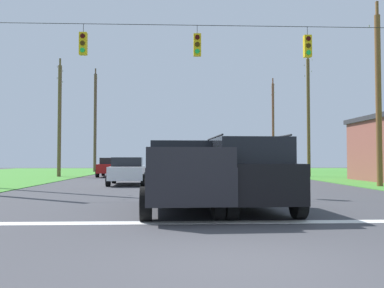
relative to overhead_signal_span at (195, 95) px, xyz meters
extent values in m
plane|color=#3D3D42|center=(0.11, -11.49, -4.15)|extent=(120.00, 120.00, 0.00)
cube|color=white|center=(0.11, -7.88, -4.14)|extent=(15.90, 0.45, 0.01)
cube|color=white|center=(0.11, -1.88, -4.14)|extent=(2.50, 0.15, 0.01)
cube|color=white|center=(0.11, 4.78, -4.14)|extent=(2.50, 0.15, 0.01)
cube|color=white|center=(0.11, 13.40, -4.14)|extent=(2.50, 0.15, 0.01)
cylinder|color=black|center=(-0.01, 0.00, 3.01)|extent=(18.44, 0.02, 0.02)
cylinder|color=black|center=(-4.74, 0.00, 2.82)|extent=(0.02, 0.02, 0.38)
cube|color=yellow|center=(-4.74, 0.00, 2.16)|extent=(0.32, 0.24, 0.95)
cylinder|color=#310503|center=(-4.74, -0.14, 2.45)|extent=(0.20, 0.04, 0.20)
cylinder|color=#352203|center=(-4.74, -0.14, 2.15)|extent=(0.20, 0.04, 0.20)
cylinder|color=green|center=(-4.74, -0.14, 1.85)|extent=(0.20, 0.04, 0.20)
cylinder|color=black|center=(0.09, 0.00, 2.82)|extent=(0.02, 0.02, 0.38)
cube|color=yellow|center=(0.09, 0.00, 2.16)|extent=(0.32, 0.24, 0.95)
cylinder|color=#310503|center=(0.09, -0.14, 2.45)|extent=(0.20, 0.04, 0.20)
cylinder|color=#352203|center=(0.09, -0.14, 2.15)|extent=(0.20, 0.04, 0.20)
cylinder|color=green|center=(0.09, -0.14, 1.85)|extent=(0.20, 0.04, 0.20)
cylinder|color=black|center=(4.86, 0.00, 2.82)|extent=(0.02, 0.02, 0.38)
cube|color=yellow|center=(4.86, 0.00, 2.16)|extent=(0.32, 0.24, 0.95)
cylinder|color=#310503|center=(4.86, -0.14, 2.45)|extent=(0.20, 0.04, 0.20)
cylinder|color=#352203|center=(4.86, -0.14, 2.15)|extent=(0.20, 0.04, 0.20)
cylinder|color=green|center=(4.86, -0.14, 1.85)|extent=(0.20, 0.04, 0.20)
cube|color=black|center=(-0.60, -5.72, -3.32)|extent=(2.25, 5.49, 0.85)
cube|color=black|center=(-0.63, -5.07, -2.55)|extent=(1.94, 1.98, 0.70)
cube|color=black|center=(-1.48, -7.11, -2.67)|extent=(0.21, 2.38, 0.45)
cube|color=black|center=(0.40, -7.03, -2.67)|extent=(0.21, 2.38, 0.45)
cube|color=black|center=(-0.48, -8.37, -2.67)|extent=(1.96, 0.19, 0.45)
cylinder|color=black|center=(-1.69, -3.93, -3.75)|extent=(0.32, 0.81, 0.80)
cylinder|color=black|center=(0.31, -3.84, -3.75)|extent=(0.32, 0.81, 0.80)
cylinder|color=black|center=(-1.52, -7.60, -3.75)|extent=(0.32, 0.81, 0.80)
cylinder|color=black|center=(0.48, -7.51, -3.75)|extent=(0.32, 0.81, 0.80)
cube|color=black|center=(1.08, -5.84, -3.29)|extent=(2.17, 4.88, 0.95)
cube|color=black|center=(1.09, -5.99, -2.49)|extent=(1.95, 3.28, 0.65)
cylinder|color=black|center=(0.24, -6.03, -2.12)|extent=(0.18, 2.72, 0.05)
cylinder|color=black|center=(1.94, -5.95, -2.12)|extent=(0.18, 2.72, 0.05)
cylinder|color=black|center=(0.03, -4.26, -3.77)|extent=(0.29, 0.77, 0.76)
cylinder|color=black|center=(1.98, -4.17, -3.77)|extent=(0.29, 0.77, 0.76)
cylinder|color=black|center=(0.18, -7.52, -3.77)|extent=(0.29, 0.77, 0.76)
cylinder|color=black|center=(2.13, -7.43, -3.77)|extent=(0.29, 0.77, 0.76)
cube|color=silver|center=(-3.50, 5.62, -3.48)|extent=(1.99, 4.38, 0.70)
cube|color=black|center=(-3.50, 5.62, -2.88)|extent=(1.71, 2.17, 0.50)
cylinder|color=black|center=(-4.47, 7.00, -3.83)|extent=(0.25, 0.65, 0.64)
cylinder|color=black|center=(-2.67, 7.08, -3.83)|extent=(0.25, 0.65, 0.64)
cylinder|color=black|center=(-4.34, 4.16, -3.83)|extent=(0.25, 0.65, 0.64)
cylinder|color=black|center=(-2.54, 4.24, -3.83)|extent=(0.25, 0.65, 0.64)
cube|color=silver|center=(6.06, 17.99, -3.48)|extent=(2.18, 4.45, 0.70)
cube|color=black|center=(6.06, 17.99, -2.88)|extent=(1.80, 2.24, 0.50)
cylinder|color=black|center=(5.30, 19.48, -3.83)|extent=(0.28, 0.66, 0.64)
cylinder|color=black|center=(7.09, 19.32, -3.83)|extent=(0.28, 0.66, 0.64)
cylinder|color=black|center=(5.04, 16.66, -3.83)|extent=(0.28, 0.66, 0.64)
cylinder|color=black|center=(6.83, 16.49, -3.83)|extent=(0.28, 0.66, 0.64)
cube|color=maroon|center=(-6.02, 15.98, -3.48)|extent=(1.87, 4.33, 0.70)
cube|color=black|center=(-6.02, 15.98, -2.88)|extent=(1.66, 2.13, 0.50)
cylinder|color=black|center=(-6.94, 17.38, -3.83)|extent=(0.23, 0.64, 0.64)
cylinder|color=black|center=(-5.14, 17.41, -3.83)|extent=(0.23, 0.64, 0.64)
cylinder|color=black|center=(-6.89, 14.54, -3.83)|extent=(0.23, 0.64, 0.64)
cylinder|color=black|center=(-5.09, 14.57, -3.83)|extent=(0.23, 0.64, 0.64)
cylinder|color=brown|center=(9.77, 3.52, 0.36)|extent=(0.30, 0.30, 9.01)
cube|color=brown|center=(9.77, 3.52, 4.46)|extent=(0.12, 0.12, 2.27)
cylinder|color=#B2B7BC|center=(9.77, 4.43, 4.58)|extent=(0.08, 0.08, 0.12)
cylinder|color=brown|center=(9.80, 14.78, 0.58)|extent=(0.26, 0.26, 9.47)
cube|color=brown|center=(9.80, 14.78, 4.92)|extent=(0.12, 0.12, 2.39)
cylinder|color=#B2B7BC|center=(9.80, 15.74, 5.04)|extent=(0.08, 0.08, 0.12)
cylinder|color=#B2B7BC|center=(9.80, 13.82, 5.04)|extent=(0.08, 0.08, 0.12)
cube|color=brown|center=(9.80, 14.78, 4.02)|extent=(0.12, 0.12, 2.15)
cylinder|color=#B2B7BC|center=(9.80, 15.64, 4.14)|extent=(0.08, 0.08, 0.12)
cylinder|color=#B2B7BC|center=(9.80, 13.92, 4.14)|extent=(0.08, 0.08, 0.12)
cylinder|color=brown|center=(10.22, 28.22, 0.86)|extent=(0.27, 0.27, 10.01)
cube|color=brown|center=(10.22, 28.22, 5.46)|extent=(0.12, 0.12, 2.03)
cylinder|color=#B2B7BC|center=(10.22, 29.03, 5.58)|extent=(0.08, 0.08, 0.12)
cylinder|color=#B2B7BC|center=(10.22, 27.41, 5.58)|extent=(0.08, 0.08, 0.12)
cube|color=brown|center=(10.22, 28.22, 4.56)|extent=(0.12, 0.12, 1.94)
cylinder|color=#B2B7BC|center=(10.22, 29.00, 4.68)|extent=(0.08, 0.08, 0.12)
cylinder|color=#B2B7BC|center=(10.22, 27.45, 4.68)|extent=(0.08, 0.08, 0.12)
cylinder|color=brown|center=(-10.11, 15.47, 0.32)|extent=(0.29, 0.29, 8.93)
cube|color=brown|center=(-10.11, 15.47, 4.38)|extent=(0.12, 0.12, 1.92)
cylinder|color=#B2B7BC|center=(-10.11, 16.23, 4.50)|extent=(0.08, 0.08, 0.12)
cylinder|color=#B2B7BC|center=(-10.11, 14.70, 4.50)|extent=(0.08, 0.08, 0.12)
cube|color=brown|center=(-10.11, 15.47, 3.48)|extent=(0.12, 0.12, 1.87)
cylinder|color=#B2B7BC|center=(-10.11, 16.21, 3.60)|extent=(0.08, 0.08, 0.12)
cylinder|color=#B2B7BC|center=(-10.11, 14.72, 3.60)|extent=(0.08, 0.08, 0.12)
cylinder|color=brown|center=(-9.60, 27.18, 1.21)|extent=(0.32, 0.32, 10.72)
cube|color=brown|center=(-9.60, 27.18, 6.17)|extent=(0.12, 0.12, 2.01)
cylinder|color=#B2B7BC|center=(-9.60, 27.98, 6.29)|extent=(0.08, 0.08, 0.12)
cylinder|color=#B2B7BC|center=(-9.60, 26.37, 6.29)|extent=(0.08, 0.08, 0.12)
camera|label=1|loc=(-0.83, -17.08, -2.70)|focal=37.84mm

